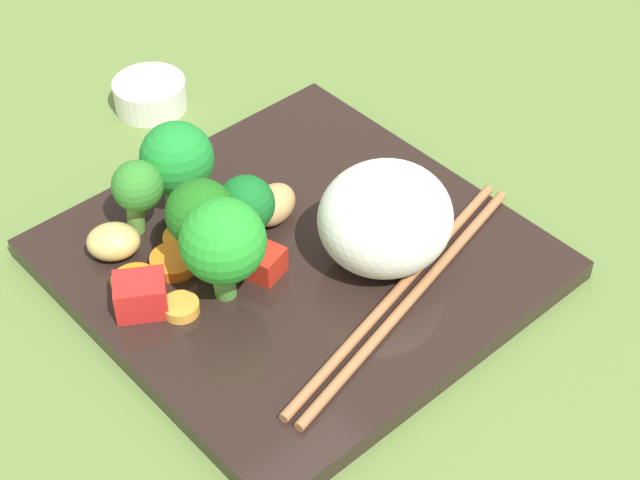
{
  "coord_description": "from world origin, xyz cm",
  "views": [
    {
      "loc": [
        29.7,
        33.88,
        44.69
      ],
      "look_at": [
        -0.26,
        1.77,
        3.36
      ],
      "focal_mm": 56.93,
      "sensor_mm": 36.0,
      "label": 1
    }
  ],
  "objects": [
    {
      "name": "chicken_piece_3",
      "position": [
        -0.92,
        -3.29,
        2.51
      ],
      "size": [
        4.13,
        3.48,
        2.31
      ],
      "primitive_type": "ellipsoid",
      "rotation": [
        0.0,
        0.0,
        3.44
      ],
      "color": "tan",
      "rests_on": "square_plate"
    },
    {
      "name": "pepper_chunk_0",
      "position": [
        2.72,
        0.33,
        2.23
      ],
      "size": [
        2.61,
        2.64,
        1.75
      ],
      "primitive_type": "cube",
      "rotation": [
        0.0,
        0.0,
        4.98
      ],
      "color": "red",
      "rests_on": "square_plate"
    },
    {
      "name": "square_plate",
      "position": [
        0.0,
        0.0,
        0.68
      ],
      "size": [
        26.16,
        26.16,
        1.36
      ],
      "primitive_type": "cube",
      "rotation": [
        0.0,
        0.0,
        -0.02
      ],
      "color": "black",
      "rests_on": "ground_plane"
    },
    {
      "name": "broccoli_floret_4",
      "position": [
        2.5,
        -8.38,
        4.95
      ],
      "size": [
        4.69,
        4.69,
        6.18
      ],
      "color": "#639D43",
      "rests_on": "square_plate"
    },
    {
      "name": "chicken_piece_2",
      "position": [
        8.34,
        -7.44,
        2.41
      ],
      "size": [
        4.28,
        4.19,
        2.11
      ],
      "primitive_type": "ellipsoid",
      "rotation": [
        0.0,
        0.0,
        2.48
      ],
      "color": "tan",
      "rests_on": "square_plate"
    },
    {
      "name": "sauce_cup",
      "position": [
        -3.41,
        -20.08,
        1.11
      ],
      "size": [
        5.35,
        5.35,
        2.23
      ],
      "primitive_type": "cylinder",
      "color": "silver",
      "rests_on": "ground_plane"
    },
    {
      "name": "broccoli_floret_0",
      "position": [
        5.55,
        -0.03,
        5.68
      ],
      "size": [
        4.99,
        4.99,
        7.03
      ],
      "color": "#55A03E",
      "rests_on": "square_plate"
    },
    {
      "name": "pepper_chunk_1",
      "position": [
        9.81,
        -2.55,
        2.49
      ],
      "size": [
        3.78,
        3.61,
        2.26
      ],
      "primitive_type": "cube",
      "rotation": [
        0.0,
        0.0,
        2.56
      ],
      "color": "red",
      "rests_on": "square_plate"
    },
    {
      "name": "ground_plane",
      "position": [
        0.0,
        0.0,
        -1.0
      ],
      "size": [
        110.0,
        110.0,
        2.0
      ],
      "primitive_type": "cube",
      "color": "#5B7537"
    },
    {
      "name": "rice_mound",
      "position": [
        -3.25,
        4.19,
        4.82
      ],
      "size": [
        10.8,
        10.61,
        6.93
      ],
      "primitive_type": "ellipsoid",
      "rotation": [
        0.0,
        0.0,
        5.71
      ],
      "color": "white",
      "rests_on": "square_plate"
    },
    {
      "name": "broccoli_floret_3",
      "position": [
        5.04,
        -2.58,
        5.44
      ],
      "size": [
        4.14,
        4.14,
        6.66
      ],
      "color": "#5D9B45",
      "rests_on": "square_plate"
    },
    {
      "name": "carrot_slice_5",
      "position": [
        8.3,
        -0.84,
        1.71
      ],
      "size": [
        2.8,
        2.8,
        0.7
      ],
      "primitive_type": "cylinder",
      "rotation": [
        0.0,
        0.0,
        4.33
      ],
      "color": "gold",
      "rests_on": "square_plate"
    },
    {
      "name": "carrot_slice_0",
      "position": [
        -0.6,
        -5.96,
        1.69
      ],
      "size": [
        3.41,
        3.41,
        0.66
      ],
      "primitive_type": "cylinder",
      "rotation": [
        0.0,
        0.0,
        2.03
      ],
      "color": "orange",
      "rests_on": "square_plate"
    },
    {
      "name": "carrot_slice_1",
      "position": [
        4.67,
        -5.23,
        1.71
      ],
      "size": [
        3.81,
        3.81,
        0.71
      ],
      "primitive_type": "cylinder",
      "rotation": [
        0.0,
        0.0,
        5.5
      ],
      "color": "orange",
      "rests_on": "square_plate"
    },
    {
      "name": "carrot_slice_4",
      "position": [
        1.44,
        -6.02,
        1.75
      ],
      "size": [
        4.37,
        4.37,
        0.78
      ],
      "primitive_type": "cylinder",
      "rotation": [
        0.0,
        0.0,
        4.15
      ],
      "color": "orange",
      "rests_on": "square_plate"
    },
    {
      "name": "chopstick_pair",
      "position": [
        -1.92,
        7.26,
        1.67
      ],
      "size": [
        22.41,
        6.24,
        0.62
      ],
      "rotation": [
        0.0,
        0.0,
        3.35
      ],
      "color": "#A3683F",
      "rests_on": "square_plate"
    },
    {
      "name": "carrot_slice_2",
      "position": [
        6.35,
        -4.09,
        1.75
      ],
      "size": [
        4.05,
        4.05,
        0.79
      ],
      "primitive_type": "cylinder",
      "rotation": [
        0.0,
        0.0,
        2.55
      ],
      "color": "orange",
      "rests_on": "square_plate"
    },
    {
      "name": "broccoli_floret_2",
      "position": [
        1.68,
        -2.66,
        4.46
      ],
      "size": [
        3.55,
        3.55,
        5.01
      ],
      "color": "#81B958",
      "rests_on": "square_plate"
    },
    {
      "name": "carrot_slice_3",
      "position": [
        9.01,
        -4.4,
        1.62
      ],
      "size": [
        3.71,
        3.71,
        0.52
      ],
      "primitive_type": "cylinder",
      "rotation": [
        0.0,
        0.0,
        5.9
      ],
      "color": "orange",
      "rests_on": "square_plate"
    },
    {
      "name": "broccoli_floret_1",
      "position": [
        5.78,
        -8.04,
        4.78
      ],
      "size": [
        3.2,
        3.2,
        5.3
      ],
      "color": "#6BA443",
      "rests_on": "square_plate"
    }
  ]
}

